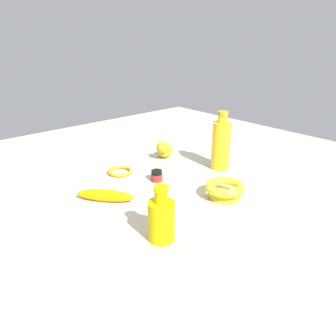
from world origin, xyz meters
TOP-DOWN VIEW (x-y plane):
  - ground at (0.00, 0.00)m, footprint 2.00×2.00m
  - bowl at (-0.07, 0.21)m, footprint 0.14×0.14m
  - nail_polish_jar at (0.01, -0.05)m, footprint 0.04×0.04m
  - bottle_tall at (-0.26, 0.03)m, footprint 0.08×0.08m
  - cat_figurine at (-0.18, -0.22)m, footprint 0.13×0.11m
  - bangle at (0.08, -0.21)m, footprint 0.10×0.10m
  - banana at (0.25, -0.04)m, footprint 0.16×0.18m
  - bottle_short at (0.25, 0.26)m, footprint 0.07×0.07m

SIDE VIEW (x-z plane):
  - ground at x=0.00m, z-range 0.00..0.00m
  - bangle at x=0.08m, z-range 0.00..0.01m
  - nail_polish_jar at x=0.01m, z-range 0.00..0.04m
  - banana at x=0.25m, z-range 0.00..0.04m
  - bowl at x=-0.07m, z-range 0.01..0.06m
  - cat_figurine at x=-0.18m, z-range -0.01..0.08m
  - bottle_short at x=0.25m, z-range -0.02..0.14m
  - bottle_tall at x=-0.26m, z-range -0.02..0.23m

